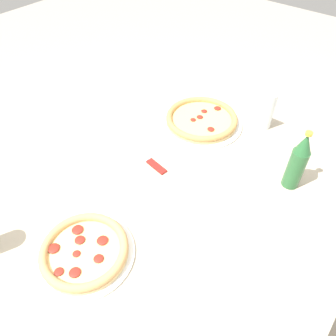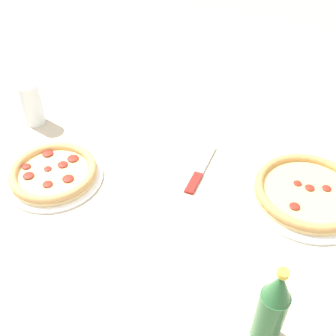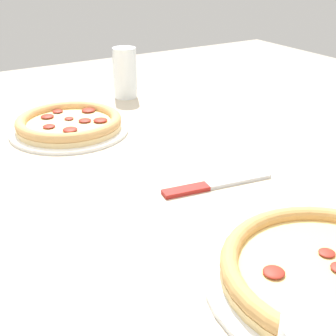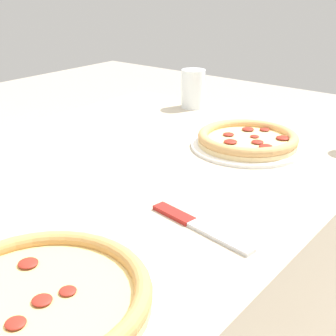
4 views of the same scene
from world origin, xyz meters
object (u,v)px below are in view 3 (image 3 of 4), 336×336
(pizza_salami, at_px, (332,274))
(knife, at_px, (213,185))
(glass_cola, at_px, (125,75))
(pizza_veggie, at_px, (69,124))

(pizza_salami, distance_m, knife, 0.30)
(glass_cola, bearing_deg, pizza_salami, -9.13)
(pizza_salami, relative_size, glass_cola, 2.35)
(pizza_salami, relative_size, knife, 1.53)
(glass_cola, bearing_deg, knife, -10.84)
(pizza_veggie, bearing_deg, knife, 17.55)
(pizza_veggie, bearing_deg, pizza_salami, 7.77)
(knife, bearing_deg, pizza_salami, -5.80)
(pizza_salami, height_order, knife, pizza_salami)
(pizza_veggie, relative_size, pizza_salami, 0.84)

